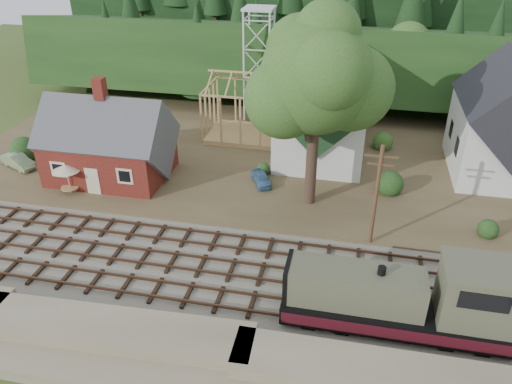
% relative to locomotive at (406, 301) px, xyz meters
% --- Properties ---
extents(ground, '(140.00, 140.00, 0.00)m').
position_rel_locomotive_xyz_m(ground, '(-8.89, 3.00, -2.22)').
color(ground, '#384C1E').
rests_on(ground, ground).
extents(embankment, '(64.00, 5.00, 1.60)m').
position_rel_locomotive_xyz_m(embankment, '(-8.89, -5.50, -2.22)').
color(embankment, '#7F7259').
rests_on(embankment, ground).
extents(railroad_bed, '(64.00, 11.00, 0.16)m').
position_rel_locomotive_xyz_m(railroad_bed, '(-8.89, 3.00, -2.14)').
color(railroad_bed, '#726B5B').
rests_on(railroad_bed, ground).
extents(village_flat, '(64.00, 26.00, 0.30)m').
position_rel_locomotive_xyz_m(village_flat, '(-8.89, 21.00, -2.07)').
color(village_flat, brown).
rests_on(village_flat, ground).
extents(hillside, '(70.00, 28.96, 12.74)m').
position_rel_locomotive_xyz_m(hillside, '(-8.89, 45.00, -2.22)').
color(hillside, '#1E3F19').
rests_on(hillside, ground).
extents(ridge, '(80.00, 20.00, 12.00)m').
position_rel_locomotive_xyz_m(ridge, '(-8.89, 61.00, -2.22)').
color(ridge, black).
rests_on(ridge, ground).
extents(depot, '(10.80, 7.41, 9.00)m').
position_rel_locomotive_xyz_m(depot, '(-24.89, 14.00, 0.99)').
color(depot, '#5B1415').
rests_on(depot, village_flat).
extents(church, '(8.40, 15.17, 13.00)m').
position_rel_locomotive_xyz_m(church, '(-6.89, 22.68, 2.96)').
color(church, silver).
rests_on(church, village_flat).
extents(farmhouse, '(8.40, 10.80, 10.60)m').
position_rel_locomotive_xyz_m(farmhouse, '(9.11, 22.00, 2.65)').
color(farmhouse, silver).
rests_on(farmhouse, village_flat).
extents(timber_frame, '(8.20, 6.20, 6.99)m').
position_rel_locomotive_xyz_m(timber_frame, '(-14.89, 25.00, 1.05)').
color(timber_frame, tan).
rests_on(timber_frame, village_flat).
extents(lattice_tower, '(3.20, 3.20, 12.12)m').
position_rel_locomotive_xyz_m(lattice_tower, '(-14.89, 31.00, 7.81)').
color(lattice_tower, silver).
rests_on(lattice_tower, village_flat).
extents(big_tree, '(10.90, 8.40, 14.70)m').
position_rel_locomotive_xyz_m(big_tree, '(-6.72, 13.08, 8.00)').
color(big_tree, '#38281E').
rests_on(big_tree, village_flat).
extents(telegraph_pole_near, '(2.20, 0.28, 8.00)m').
position_rel_locomotive_xyz_m(telegraph_pole_near, '(-1.89, 8.20, 2.03)').
color(telegraph_pole_near, '#4C331E').
rests_on(telegraph_pole_near, ground).
extents(locomotive, '(12.69, 3.17, 5.06)m').
position_rel_locomotive_xyz_m(locomotive, '(0.00, 0.00, 0.00)').
color(locomotive, black).
rests_on(locomotive, railroad_bed).
extents(car_blue, '(2.52, 3.37, 1.07)m').
position_rel_locomotive_xyz_m(car_blue, '(-11.38, 15.18, -1.39)').
color(car_blue, '#5082AD').
rests_on(car_blue, village_flat).
extents(car_green, '(4.07, 2.77, 1.27)m').
position_rel_locomotive_xyz_m(car_green, '(-34.21, 13.61, -1.28)').
color(car_green, gray).
rests_on(car_green, village_flat).
extents(patio_set, '(2.34, 2.34, 2.61)m').
position_rel_locomotive_xyz_m(patio_set, '(-27.02, 10.29, 0.30)').
color(patio_set, silver).
rests_on(patio_set, village_flat).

